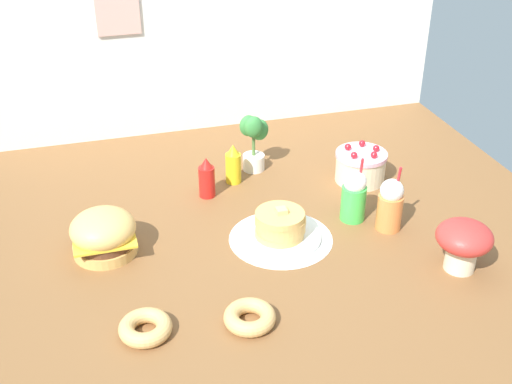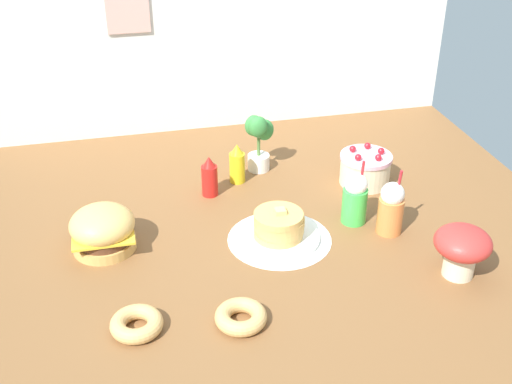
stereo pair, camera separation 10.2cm
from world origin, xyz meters
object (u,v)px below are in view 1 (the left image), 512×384
at_px(ketchup_bottle, 207,178).
at_px(cream_soda_cup, 354,196).
at_px(burger, 104,234).
at_px(orange_float_cup, 390,205).
at_px(donut_pink_glaze, 145,327).
at_px(donut_chocolate, 250,317).
at_px(pancake_stack, 280,227).
at_px(potted_plant, 254,140).
at_px(mustard_bottle, 233,165).
at_px(layer_cake, 361,166).
at_px(mushroom_stool, 464,241).

height_order(ketchup_bottle, cream_soda_cup, cream_soda_cup).
bearing_deg(burger, orange_float_cup, -7.36).
xyz_separation_m(orange_float_cup, donut_pink_glaze, (-0.97, -0.33, -0.08)).
bearing_deg(orange_float_cup, burger, 172.64).
height_order(burger, donut_chocolate, burger).
distance_m(pancake_stack, donut_pink_glaze, 0.67).
bearing_deg(donut_pink_glaze, potted_plant, 56.95).
relative_size(mustard_bottle, cream_soda_cup, 0.67).
height_order(burger, layer_cake, burger).
bearing_deg(pancake_stack, layer_cake, 35.50).
xyz_separation_m(ketchup_bottle, mushroom_stool, (0.74, -0.73, 0.03)).
xyz_separation_m(cream_soda_cup, donut_pink_glaze, (-0.87, -0.43, -0.08)).
bearing_deg(mustard_bottle, mushroom_stool, -53.65).
bearing_deg(donut_chocolate, orange_float_cup, 29.85).
bearing_deg(layer_cake, pancake_stack, -144.50).
distance_m(burger, pancake_stack, 0.64).
height_order(mustard_bottle, cream_soda_cup, cream_soda_cup).
xyz_separation_m(burger, donut_chocolate, (0.40, -0.51, -0.05)).
bearing_deg(cream_soda_cup, potted_plant, 117.13).
height_order(pancake_stack, ketchup_bottle, ketchup_bottle).
bearing_deg(layer_cake, burger, -167.65).
relative_size(layer_cake, orange_float_cup, 0.83).
height_order(layer_cake, mushroom_stool, mushroom_stool).
bearing_deg(donut_pink_glaze, burger, 99.79).
distance_m(ketchup_bottle, mustard_bottle, 0.16).
xyz_separation_m(pancake_stack, mushroom_stool, (0.54, -0.35, 0.06)).
bearing_deg(ketchup_bottle, cream_soda_cup, -33.07).
xyz_separation_m(pancake_stack, donut_chocolate, (-0.23, -0.42, -0.03)).
bearing_deg(pancake_stack, mustard_bottle, 97.08).
xyz_separation_m(layer_cake, donut_pink_glaze, (-1.02, -0.71, -0.04)).
xyz_separation_m(layer_cake, ketchup_bottle, (-0.66, 0.05, 0.01)).
bearing_deg(cream_soda_cup, layer_cake, 60.89).
height_order(burger, mushroom_stool, mushroom_stool).
bearing_deg(mushroom_stool, layer_cake, 96.20).
bearing_deg(donut_chocolate, mushroom_stool, 5.25).
bearing_deg(potted_plant, donut_pink_glaze, -123.05).
height_order(donut_chocolate, potted_plant, potted_plant).
distance_m(orange_float_cup, donut_chocolate, 0.76).
bearing_deg(donut_chocolate, ketchup_bottle, 87.06).
bearing_deg(pancake_stack, mushroom_stool, -32.47).
bearing_deg(potted_plant, donut_chocolate, -106.61).
relative_size(pancake_stack, donut_pink_glaze, 1.83).
relative_size(pancake_stack, cream_soda_cup, 1.13).
relative_size(cream_soda_cup, donut_chocolate, 1.61).
bearing_deg(donut_chocolate, donut_pink_glaze, 172.55).
distance_m(donut_pink_glaze, donut_chocolate, 0.32).
bearing_deg(layer_cake, donut_chocolate, -133.09).
relative_size(cream_soda_cup, donut_pink_glaze, 1.61).
height_order(cream_soda_cup, mushroom_stool, cream_soda_cup).
bearing_deg(pancake_stack, donut_pink_glaze, -145.71).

